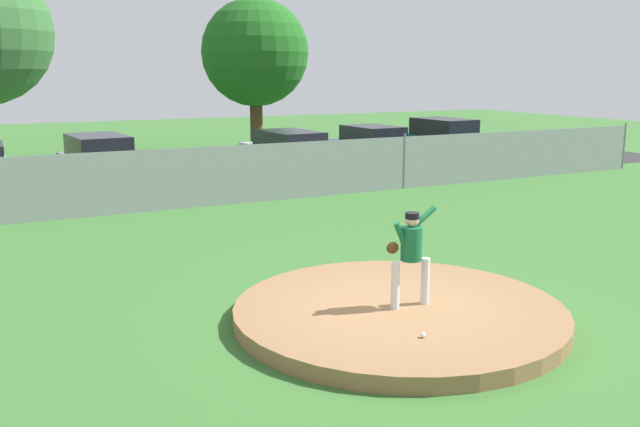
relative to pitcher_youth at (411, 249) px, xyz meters
name	(u,v)px	position (x,y,z in m)	size (l,w,h in m)	color
ground_plane	(254,237)	(-0.12, 6.09, -1.13)	(80.00, 80.00, 0.00)	#386B2D
asphalt_strip	(161,184)	(-0.12, 14.59, -1.12)	(44.00, 7.00, 0.01)	#2B2B2D
pitchers_mound	(399,313)	(-0.12, 0.09, -1.01)	(5.04, 5.04, 0.24)	olive
pitcher_youth	(411,249)	(0.00, 0.00, 0.00)	(0.82, 0.32, 1.52)	silver
baseball	(423,335)	(-0.55, -1.14, -0.85)	(0.07, 0.07, 0.07)	white
chainlink_fence	(200,177)	(-0.12, 10.09, -0.29)	(33.96, 0.07, 1.78)	gray
parked_car_slate	(99,163)	(-2.09, 14.53, -0.30)	(2.08, 4.88, 1.73)	slate
parked_car_navy	(372,148)	(8.19, 14.58, -0.34)	(1.98, 4.34, 1.66)	#161E4C
parked_car_teal	(443,141)	(11.85, 14.97, -0.27)	(1.95, 4.83, 1.80)	#146066
parked_car_silver	(289,155)	(4.43, 14.11, -0.33)	(2.13, 4.84, 1.64)	#B7BABF
tree_tall_centre	(255,53)	(6.20, 21.70, 3.42)	(4.88, 4.88, 7.01)	#4C331E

